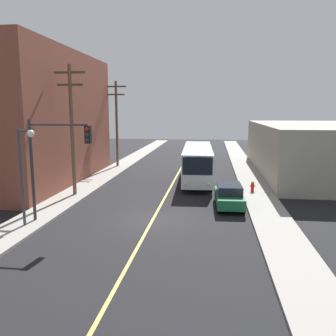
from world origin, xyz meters
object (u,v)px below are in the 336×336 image
at_px(traffic_signal_left_corner, 56,152).
at_px(fire_hydrant, 253,186).
at_px(parked_car_green, 229,195).
at_px(street_lamp_left, 24,163).
at_px(utility_pole_mid, 117,120).
at_px(utility_pole_near, 72,124).
at_px(city_bus, 198,162).

height_order(traffic_signal_left_corner, fire_hydrant, traffic_signal_left_corner).
distance_m(parked_car_green, street_lamp_left, 13.28).
bearing_deg(utility_pole_mid, traffic_signal_left_corner, -84.22).
bearing_deg(fire_hydrant, parked_car_green, -114.95).
bearing_deg(utility_pole_near, city_bus, 38.10).
bearing_deg(utility_pole_mid, fire_hydrant, -38.74).
bearing_deg(city_bus, parked_car_green, -74.15).
height_order(utility_pole_mid, street_lamp_left, utility_pole_mid).
relative_size(street_lamp_left, fire_hydrant, 6.55).
relative_size(utility_pole_near, fire_hydrant, 11.76).
bearing_deg(city_bus, fire_hydrant, -44.71).
relative_size(utility_pole_mid, street_lamp_left, 1.78).
bearing_deg(traffic_signal_left_corner, street_lamp_left, -144.68).
bearing_deg(traffic_signal_left_corner, utility_pole_near, 104.32).
xyz_separation_m(city_bus, traffic_signal_left_corner, (-7.61, -13.85, 2.49)).
height_order(traffic_signal_left_corner, street_lamp_left, traffic_signal_left_corner).
height_order(city_bus, traffic_signal_left_corner, traffic_signal_left_corner).
relative_size(utility_pole_mid, traffic_signal_left_corner, 1.63).
bearing_deg(utility_pole_mid, utility_pole_near, -88.28).
distance_m(parked_car_green, utility_pole_mid, 20.70).
xyz_separation_m(parked_car_green, street_lamp_left, (-11.60, -5.79, 2.90)).
xyz_separation_m(traffic_signal_left_corner, fire_hydrant, (12.26, 9.24, -3.72)).
xyz_separation_m(utility_pole_mid, traffic_signal_left_corner, (2.10, -20.77, -1.23)).
bearing_deg(parked_car_green, street_lamp_left, -153.49).
height_order(city_bus, parked_car_green, city_bus).
distance_m(city_bus, utility_pole_mid, 12.49).
relative_size(city_bus, traffic_signal_left_corner, 2.04).
distance_m(parked_car_green, utility_pole_near, 12.90).
height_order(parked_car_green, utility_pole_near, utility_pole_near).
bearing_deg(fire_hydrant, utility_pole_mid, 141.26).
bearing_deg(street_lamp_left, utility_pole_mid, 91.81).
bearing_deg(street_lamp_left, city_bus, 58.71).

